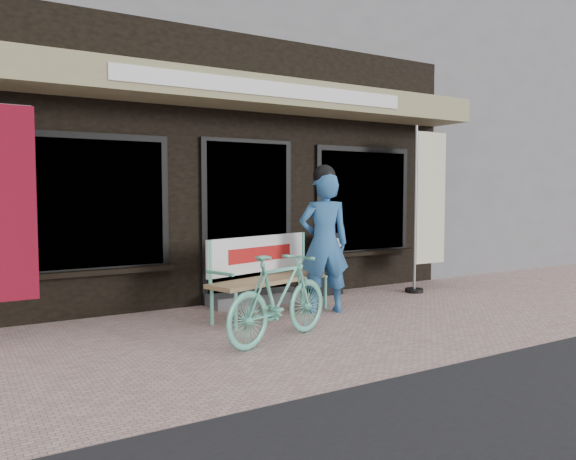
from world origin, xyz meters
TOP-DOWN VIEW (x-y plane):
  - ground at (0.00, 0.00)m, footprint 70.00×70.00m
  - storefront at (0.00, 4.96)m, footprint 7.00×6.77m
  - neighbor_right_near at (8.50, 5.50)m, footprint 10.00×7.00m
  - bench at (-0.21, 1.07)m, footprint 1.81×0.94m
  - person at (0.47, 0.83)m, footprint 0.73×0.59m
  - bicycle at (-0.69, -0.06)m, footprint 1.52×0.88m
  - nobori_red at (-3.05, 1.29)m, footprint 0.71×0.27m
  - nobori_cream at (2.66, 1.26)m, footprint 0.72×0.27m
  - menu_stand at (1.19, 1.73)m, footprint 0.45×0.12m

SIDE VIEW (x-z plane):
  - ground at x=0.00m, z-range 0.00..0.00m
  - bicycle at x=-0.69m, z-range 0.00..0.88m
  - menu_stand at x=1.19m, z-range 0.01..0.91m
  - bench at x=-0.21m, z-range 0.08..1.04m
  - person at x=0.47m, z-range -0.02..1.81m
  - nobori_red at x=-3.05m, z-range 0.04..2.45m
  - nobori_cream at x=2.66m, z-range 0.04..2.50m
  - neighbor_right_near at x=8.50m, z-range 0.00..5.60m
  - storefront at x=0.00m, z-range -0.01..5.99m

